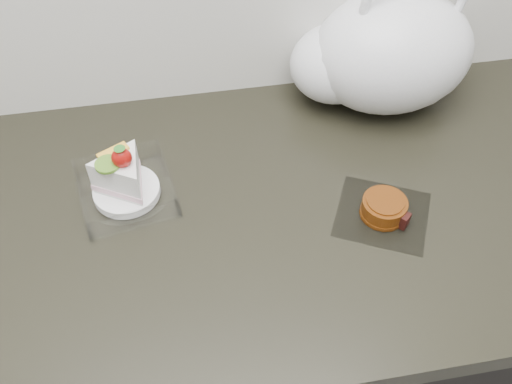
% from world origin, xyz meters
% --- Properties ---
extents(counter, '(2.04, 0.64, 0.90)m').
position_xyz_m(counter, '(0.00, 1.69, 0.45)').
color(counter, black).
rests_on(counter, ground).
extents(cake_tray, '(0.17, 0.17, 0.12)m').
position_xyz_m(cake_tray, '(-0.09, 1.75, 0.93)').
color(cake_tray, white).
rests_on(cake_tray, counter).
extents(mooncake_wrap, '(0.19, 0.19, 0.03)m').
position_xyz_m(mooncake_wrap, '(0.32, 1.64, 0.91)').
color(mooncake_wrap, white).
rests_on(mooncake_wrap, counter).
extents(plastic_bag, '(0.34, 0.24, 0.28)m').
position_xyz_m(plastic_bag, '(0.39, 1.92, 1.01)').
color(plastic_bag, white).
rests_on(plastic_bag, counter).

